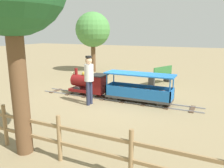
{
  "coord_description": "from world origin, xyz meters",
  "views": [
    {
      "loc": [
        -7.11,
        -3.22,
        2.37
      ],
      "look_at": [
        0.0,
        0.11,
        0.55
      ],
      "focal_mm": 36.32,
      "sensor_mm": 36.0,
      "label": 1
    }
  ],
  "objects_px": {
    "passenger_car": "(139,91)",
    "conductor_person": "(89,76)",
    "oak_tree_far": "(93,30)",
    "locomotive": "(89,83)",
    "park_bench": "(160,75)"
  },
  "relations": [
    {
      "from": "locomotive",
      "to": "oak_tree_far",
      "type": "distance_m",
      "value": 5.72
    },
    {
      "from": "locomotive",
      "to": "park_bench",
      "type": "distance_m",
      "value": 3.71
    },
    {
      "from": "park_bench",
      "to": "oak_tree_far",
      "type": "distance_m",
      "value": 5.14
    },
    {
      "from": "locomotive",
      "to": "conductor_person",
      "type": "height_order",
      "value": "conductor_person"
    },
    {
      "from": "oak_tree_far",
      "to": "passenger_car",
      "type": "bearing_deg",
      "value": -136.64
    },
    {
      "from": "conductor_person",
      "to": "passenger_car",
      "type": "bearing_deg",
      "value": -57.68
    },
    {
      "from": "passenger_car",
      "to": "oak_tree_far",
      "type": "height_order",
      "value": "oak_tree_far"
    },
    {
      "from": "locomotive",
      "to": "passenger_car",
      "type": "bearing_deg",
      "value": -90.0
    },
    {
      "from": "passenger_car",
      "to": "conductor_person",
      "type": "bearing_deg",
      "value": 122.32
    },
    {
      "from": "oak_tree_far",
      "to": "conductor_person",
      "type": "bearing_deg",
      "value": -151.56
    },
    {
      "from": "locomotive",
      "to": "oak_tree_far",
      "type": "bearing_deg",
      "value": 28.06
    },
    {
      "from": "passenger_car",
      "to": "oak_tree_far",
      "type": "xyz_separation_m",
      "value": [
        4.73,
        4.47,
        2.04
      ]
    },
    {
      "from": "conductor_person",
      "to": "oak_tree_far",
      "type": "distance_m",
      "value": 6.58
    },
    {
      "from": "locomotive",
      "to": "conductor_person",
      "type": "distance_m",
      "value": 1.14
    },
    {
      "from": "park_bench",
      "to": "oak_tree_far",
      "type": "height_order",
      "value": "oak_tree_far"
    }
  ]
}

